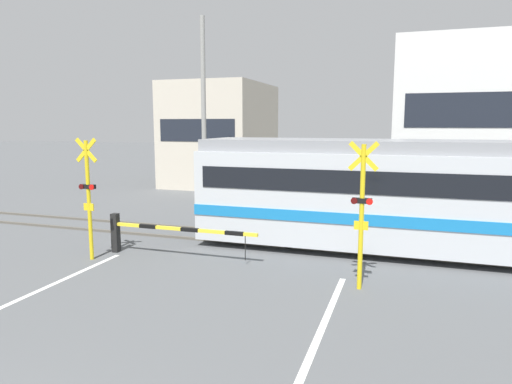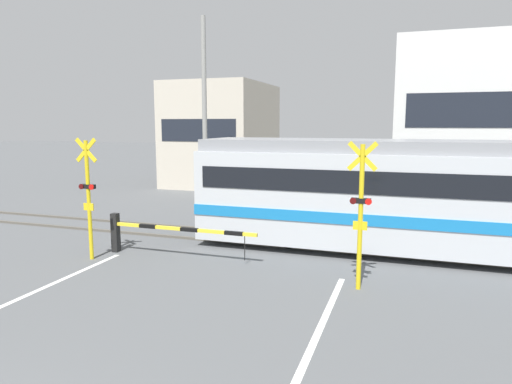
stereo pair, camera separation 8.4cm
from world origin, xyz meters
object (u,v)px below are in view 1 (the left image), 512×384
(crossing_signal_right, at_px, (362,209))
(pedestrian, at_px, (324,190))
(crossing_barrier_near, at_px, (152,231))
(crossing_signal_left, at_px, (88,193))
(commuter_train, at_px, (452,195))
(crossing_barrier_far, at_px, (339,205))

(crossing_signal_right, height_order, pedestrian, crossing_signal_right)
(crossing_barrier_near, bearing_deg, crossing_signal_left, -148.94)
(commuter_train, distance_m, crossing_barrier_near, 8.71)
(crossing_signal_right, bearing_deg, pedestrian, 104.96)
(crossing_signal_right, bearing_deg, crossing_barrier_far, 101.96)
(crossing_signal_left, bearing_deg, crossing_barrier_near, 31.06)
(crossing_signal_left, xyz_separation_m, crossing_signal_right, (7.45, 0.00, 0.00))
(commuter_train, bearing_deg, crossing_signal_right, -121.19)
(commuter_train, distance_m, crossing_signal_right, 4.23)
(pedestrian, bearing_deg, crossing_barrier_far, -67.43)
(crossing_barrier_near, xyz_separation_m, pedestrian, (3.51, 8.49, 0.19))
(crossing_signal_left, distance_m, pedestrian, 10.63)
(commuter_train, bearing_deg, crossing_signal_left, -159.43)
(crossing_barrier_near, bearing_deg, pedestrian, 67.56)
(pedestrian, bearing_deg, crossing_signal_right, -75.04)
(crossing_barrier_far, bearing_deg, crossing_signal_right, -78.04)
(crossing_barrier_far, height_order, crossing_signal_left, crossing_signal_left)
(commuter_train, relative_size, crossing_barrier_far, 3.27)
(crossing_barrier_near, height_order, crossing_barrier_far, same)
(crossing_barrier_near, height_order, crossing_signal_right, crossing_signal_right)
(crossing_signal_right, bearing_deg, commuter_train, 58.81)
(crossing_barrier_near, xyz_separation_m, crossing_barrier_far, (4.56, 5.95, 0.00))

